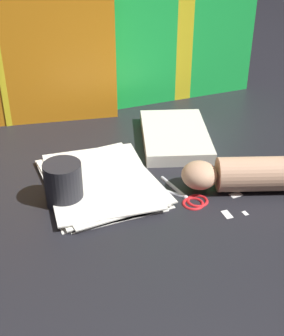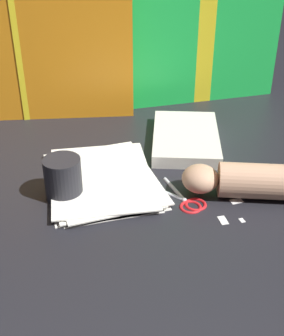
# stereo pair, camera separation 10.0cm
# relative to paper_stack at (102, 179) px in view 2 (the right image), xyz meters

# --- Properties ---
(ground_plane) EXTENTS (6.00, 6.00, 0.00)m
(ground_plane) POSITION_rel_paper_stack_xyz_m (0.11, -0.08, -0.01)
(ground_plane) COLOR black
(backdrop_panel_left) EXTENTS (0.60, 0.12, 0.54)m
(backdrop_panel_left) POSITION_rel_paper_stack_xyz_m (-0.14, 0.39, 0.26)
(backdrop_panel_left) COLOR orange
(backdrop_panel_left) RESTS_ON ground_plane
(backdrop_panel_center) EXTENTS (0.57, 0.02, 0.55)m
(backdrop_panel_center) POSITION_rel_paper_stack_xyz_m (0.13, 0.39, 0.27)
(backdrop_panel_center) COLOR yellow
(backdrop_panel_center) RESTS_ON ground_plane
(backdrop_panel_right) EXTENTS (0.53, 0.03, 0.58)m
(backdrop_panel_right) POSITION_rel_paper_stack_xyz_m (0.36, 0.39, 0.28)
(backdrop_panel_right) COLOR green
(backdrop_panel_right) RESTS_ON ground_plane
(paper_stack) EXTENTS (0.25, 0.31, 0.02)m
(paper_stack) POSITION_rel_paper_stack_xyz_m (0.00, 0.00, 0.00)
(paper_stack) COLOR white
(paper_stack) RESTS_ON ground_plane
(book_closed) EXTENTS (0.24, 0.31, 0.03)m
(book_closed) POSITION_rel_paper_stack_xyz_m (0.25, 0.13, 0.01)
(book_closed) COLOR silver
(book_closed) RESTS_ON ground_plane
(scissors) EXTENTS (0.12, 0.15, 0.01)m
(scissors) POSITION_rel_paper_stack_xyz_m (0.16, -0.12, -0.00)
(scissors) COLOR silver
(scissors) RESTS_ON ground_plane
(hand_forearm) EXTENTS (0.31, 0.17, 0.08)m
(hand_forearm) POSITION_rel_paper_stack_xyz_m (0.31, -0.14, 0.03)
(hand_forearm) COLOR tan
(hand_forearm) RESTS_ON ground_plane
(paper_scrap_near) EXTENTS (0.02, 0.03, 0.00)m
(paper_scrap_near) POSITION_rel_paper_stack_xyz_m (0.21, -0.20, -0.01)
(paper_scrap_near) COLOR white
(paper_scrap_near) RESTS_ON ground_plane
(paper_scrap_mid) EXTENTS (0.01, 0.01, 0.00)m
(paper_scrap_mid) POSITION_rel_paper_stack_xyz_m (0.25, -0.21, -0.01)
(paper_scrap_mid) COLOR white
(paper_scrap_mid) RESTS_ON ground_plane
(paper_scrap_far) EXTENTS (0.03, 0.02, 0.00)m
(paper_scrap_far) POSITION_rel_paper_stack_xyz_m (0.26, -0.15, -0.01)
(paper_scrap_far) COLOR white
(paper_scrap_far) RESTS_ON ground_plane
(mug) EXTENTS (0.08, 0.08, 0.09)m
(mug) POSITION_rel_paper_stack_xyz_m (-0.09, -0.04, 0.04)
(mug) COLOR #232328
(mug) RESTS_ON ground_plane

